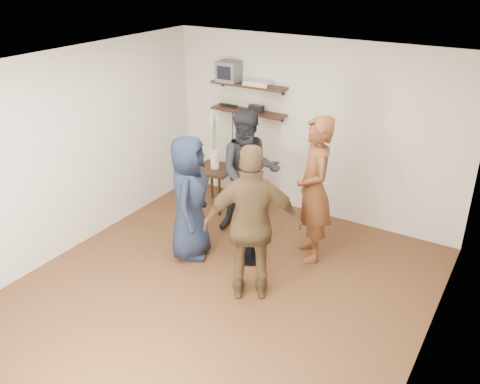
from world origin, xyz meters
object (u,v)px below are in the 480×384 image
person_dark (249,172)px  side_table (215,174)px  person_plaid (314,190)px  dvd_deck (258,83)px  person_brown (252,225)px  radio (256,109)px  crt_monitor (229,71)px  person_navy (190,198)px  drinks_table (251,215)px

person_dark → side_table: bearing=124.2°
person_plaid → person_dark: bearing=-136.6°
person_plaid → side_table: bearing=-142.1°
dvd_deck → person_plaid: 2.00m
person_plaid → person_brown: person_plaid is taller
dvd_deck → radio: size_ratio=1.82×
crt_monitor → person_dark: crt_monitor is taller
person_navy → person_brown: size_ratio=0.89×
person_brown → radio: bearing=-92.3°
person_dark → person_navy: (-0.30, -0.97, -0.06)m
person_navy → person_plaid: bearing=-84.0°
person_dark → person_brown: person_brown is taller
person_navy → person_brown: person_brown is taller
drinks_table → person_plaid: (0.64, 0.46, 0.31)m
drinks_table → crt_monitor: bearing=130.0°
person_plaid → drinks_table: bearing=-90.0°
crt_monitor → side_table: (0.05, -0.51, -1.47)m
drinks_table → radio: bearing=117.9°
radio → person_navy: person_navy is taller
dvd_deck → person_navy: 2.12m
person_plaid → person_dark: (-1.06, 0.20, -0.07)m
dvd_deck → person_plaid: size_ratio=0.21×
person_dark → crt_monitor: bearing=102.5°
crt_monitor → person_brown: crt_monitor is taller
crt_monitor → person_navy: crt_monitor is taller
drinks_table → person_dark: bearing=122.4°
person_navy → radio: bearing=-21.0°
radio → person_dark: bearing=-66.0°
person_dark → person_navy: size_ratio=1.08×
radio → person_brown: bearing=-61.1°
drinks_table → dvd_deck: bearing=117.0°
person_brown → side_table: bearing=-77.0°
dvd_deck → side_table: bearing=-131.7°
crt_monitor → person_dark: (0.85, -0.85, -1.14)m
side_table → person_navy: size_ratio=0.40×
person_dark → radio: bearing=81.6°
radio → crt_monitor: bearing=180.0°
dvd_deck → person_navy: dvd_deck is taller
person_dark → person_brown: 1.56m
person_plaid → person_navy: person_plaid is taller
radio → person_navy: 1.95m
side_table → drinks_table: 1.58m
drinks_table → person_brown: (0.40, -0.67, 0.29)m
drinks_table → person_navy: bearing=-156.5°
dvd_deck → person_brown: bearing=-61.7°
radio → side_table: bearing=-129.7°
side_table → person_brown: size_ratio=0.35×
side_table → person_brown: (1.62, -1.67, 0.38)m
radio → side_table: 1.17m
person_brown → dvd_deck: bearing=-92.9°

